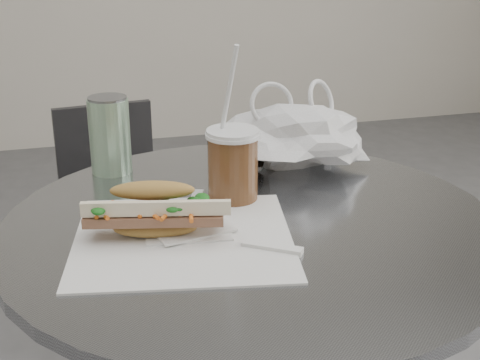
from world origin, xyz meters
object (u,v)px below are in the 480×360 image
object	(u,v)px
iced_coffee	(233,164)
sunglasses	(241,167)
drink_can	(110,135)
chair_far	(120,240)
banh_mi	(154,211)

from	to	relation	value
iced_coffee	sunglasses	world-z (taller)	iced_coffee
iced_coffee	drink_can	distance (m)	0.26
sunglasses	drink_can	distance (m)	0.24
sunglasses	drink_can	size ratio (longest dim) A/B	0.73
chair_far	banh_mi	distance (m)	1.02
banh_mi	drink_can	world-z (taller)	drink_can
iced_coffee	chair_far	bearing A→B (deg)	99.10
chair_far	drink_can	distance (m)	0.80
iced_coffee	banh_mi	bearing A→B (deg)	-143.81
banh_mi	iced_coffee	xyz separation A→B (m)	(0.14, 0.10, 0.02)
drink_can	banh_mi	bearing A→B (deg)	-83.39
chair_far	iced_coffee	xyz separation A→B (m)	(0.13, -0.80, 0.50)
banh_mi	sunglasses	size ratio (longest dim) A/B	2.51
chair_far	banh_mi	world-z (taller)	banh_mi
chair_far	sunglasses	bearing A→B (deg)	96.96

